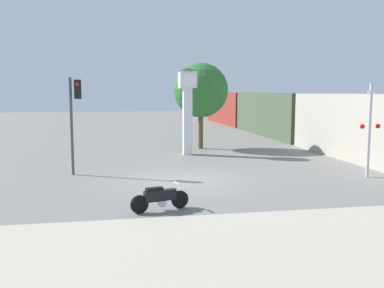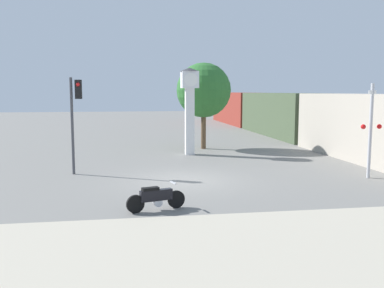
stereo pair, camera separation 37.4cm
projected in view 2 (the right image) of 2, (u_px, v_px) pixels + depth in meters
The scene contains 8 objects.
ground_plane at pixel (184, 181), 17.03m from camera, with size 120.00×120.00×0.00m, color slate.
sidewalk_strip at pixel (238, 257), 9.05m from camera, with size 36.00×6.00×0.10m.
motorcycle at pixel (156, 198), 12.70m from camera, with size 1.79×0.65×0.81m.
clock_tower at pixel (190, 98), 23.69m from camera, with size 1.10×1.10×4.83m.
freight_train at pixel (281, 114), 34.54m from camera, with size 2.80×39.22×3.40m.
traffic_light at pixel (75, 108), 18.02m from camera, with size 0.50×0.35×4.12m.
railroad_crossing_signal at pixel (371, 127), 17.29m from camera, with size 0.90×0.82×3.85m.
street_tree at pixel (204, 90), 26.08m from camera, with size 3.33×3.33×5.27m.
Camera 2 is at (-2.34, -16.56, 3.53)m, focal length 40.00 mm.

